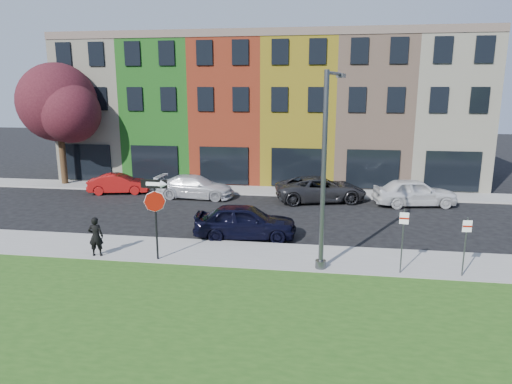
% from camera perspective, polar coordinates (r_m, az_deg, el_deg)
% --- Properties ---
extents(ground, '(120.00, 120.00, 0.00)m').
position_cam_1_polar(ground, '(15.85, 1.22, -12.09)').
color(ground, black).
rests_on(ground, ground).
extents(sidewalk_near, '(40.00, 3.00, 0.12)m').
position_cam_1_polar(sidewalk_near, '(18.49, 8.66, -8.31)').
color(sidewalk_near, gray).
rests_on(sidewalk_near, ground).
extents(sidewalk_far, '(40.00, 2.40, 0.12)m').
position_cam_1_polar(sidewalk_far, '(30.39, -0.76, 0.20)').
color(sidewalk_far, gray).
rests_on(sidewalk_far, ground).
extents(rowhouse_block, '(30.00, 10.12, 10.00)m').
position_cam_1_polar(rowhouse_block, '(35.76, 1.65, 10.06)').
color(rowhouse_block, '#BFBA9E').
rests_on(rowhouse_block, ground).
extents(stop_sign, '(1.05, 0.11, 3.20)m').
position_cam_1_polar(stop_sign, '(17.87, -12.52, -1.36)').
color(stop_sign, black).
rests_on(stop_sign, sidewalk_near).
extents(man, '(0.71, 0.58, 1.61)m').
position_cam_1_polar(man, '(19.32, -19.39, -5.26)').
color(man, black).
rests_on(man, sidewalk_near).
extents(sedan_near, '(2.62, 4.93, 1.58)m').
position_cam_1_polar(sedan_near, '(20.77, -1.35, -3.67)').
color(sedan_near, black).
rests_on(sedan_near, ground).
extents(parked_car_red, '(2.98, 4.45, 1.28)m').
position_cam_1_polar(parked_car_red, '(31.01, -16.74, 1.00)').
color(parked_car_red, maroon).
rests_on(parked_car_red, ground).
extents(parked_car_silver, '(2.24, 4.94, 1.40)m').
position_cam_1_polar(parked_car_silver, '(28.71, -7.60, 0.65)').
color(parked_car_silver, silver).
rests_on(parked_car_silver, ground).
extents(parked_car_dark, '(5.16, 6.67, 1.51)m').
position_cam_1_polar(parked_car_dark, '(27.84, 8.10, 0.37)').
color(parked_car_dark, black).
rests_on(parked_car_dark, ground).
extents(parked_car_white, '(3.46, 5.32, 1.60)m').
position_cam_1_polar(parked_car_white, '(28.08, 19.22, -0.02)').
color(parked_car_white, silver).
rests_on(parked_car_white, ground).
extents(street_lamp, '(0.93, 2.53, 7.19)m').
position_cam_1_polar(street_lamp, '(16.66, 8.65, 2.54)').
color(street_lamp, '#474A4C').
rests_on(street_lamp, sidewalk_near).
extents(parking_sign_a, '(0.32, 0.10, 2.40)m').
position_cam_1_polar(parking_sign_a, '(17.17, 17.89, -5.01)').
color(parking_sign_a, '#474A4C').
rests_on(parking_sign_a, sidewalk_near).
extents(parking_sign_b, '(0.32, 0.09, 2.17)m').
position_cam_1_polar(parking_sign_b, '(17.72, 24.73, -5.47)').
color(parking_sign_b, '#474A4C').
rests_on(parking_sign_b, sidewalk_near).
extents(tree_purple, '(6.38, 5.58, 8.30)m').
position_cam_1_polar(tree_purple, '(34.54, -23.34, 10.01)').
color(tree_purple, black).
rests_on(tree_purple, sidewalk_far).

